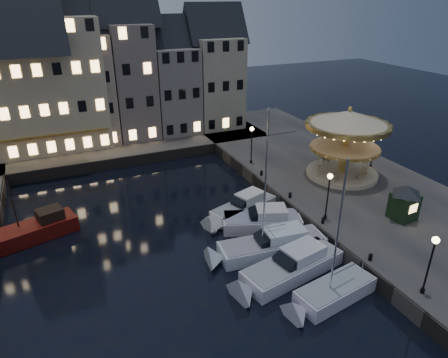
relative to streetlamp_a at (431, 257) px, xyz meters
name	(u,v)px	position (x,y,z in m)	size (l,w,h in m)	color
ground	(254,259)	(-7.20, 9.00, -4.02)	(160.00, 160.00, 0.00)	black
quay_east	(349,187)	(6.80, 15.00, -3.37)	(16.00, 56.00, 1.30)	#474442
quay_north	(96,149)	(-15.20, 37.00, -3.37)	(44.00, 12.00, 1.30)	#474442
quaywall_e	(281,203)	(-1.20, 15.00, -3.37)	(0.15, 44.00, 1.30)	#47423A
quaywall_n	(120,163)	(-13.20, 31.00, -3.37)	(48.00, 0.15, 1.30)	#47423A
streetlamp_a	(431,257)	(0.00, 0.00, 0.00)	(0.44, 0.44, 4.17)	black
streetlamp_b	(328,190)	(0.00, 10.00, 0.00)	(0.44, 0.44, 4.17)	black
streetlamp_c	(252,140)	(0.00, 23.50, 0.00)	(0.44, 0.44, 4.17)	black
streetlamp_d	(374,144)	(11.30, 17.00, 0.00)	(0.44, 0.44, 4.17)	black
bollard_a	(370,257)	(-0.60, 4.00, -2.41)	(0.30, 0.30, 0.57)	black
bollard_b	(323,220)	(-0.60, 9.50, -2.41)	(0.30, 0.30, 0.57)	black
bollard_c	(290,195)	(-0.60, 14.50, -2.41)	(0.30, 0.30, 0.57)	black
bollard_d	(261,173)	(-0.60, 20.00, -2.41)	(0.30, 0.30, 0.57)	black
townhouse_nb	(31,90)	(-21.25, 39.00, 4.26)	(6.16, 8.00, 13.80)	slate
townhouse_nc	(84,81)	(-15.20, 39.00, 4.76)	(6.82, 8.00, 14.80)	tan
townhouse_nd	(131,74)	(-9.45, 39.00, 5.26)	(5.50, 8.00, 15.80)	gray
townhouse_ne	(172,82)	(-4.00, 39.00, 3.76)	(6.16, 8.00, 12.80)	gray
townhouse_nf	(214,75)	(2.05, 39.00, 4.26)	(6.82, 8.00, 13.80)	tan
hotel_corner	(29,77)	(-21.20, 39.00, 5.76)	(17.60, 9.00, 16.80)	beige
motorboat_a	(329,295)	(-4.89, 2.92, -3.48)	(6.83, 3.16, 11.25)	silver
motorboat_b	(288,268)	(-5.91, 6.25, -3.37)	(9.00, 4.18, 2.15)	silver
motorboat_c	(268,246)	(-5.91, 9.26, -3.34)	(9.52, 3.32, 12.59)	silver
motorboat_d	(257,221)	(-4.90, 12.93, -3.38)	(7.79, 4.92, 2.15)	silver
motorboat_e	(240,210)	(-5.28, 15.38, -3.38)	(7.58, 4.42, 2.15)	silver
red_fishing_boat	(36,230)	(-22.41, 19.05, -3.33)	(7.17, 4.09, 5.74)	#5F0E0A
carousel	(347,131)	(7.07, 16.65, 2.09)	(8.35, 8.35, 7.30)	beige
ticket_kiosk	(406,196)	(5.97, 7.49, -0.65)	(2.96, 2.96, 3.47)	black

